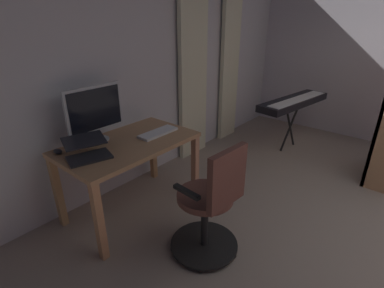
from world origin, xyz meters
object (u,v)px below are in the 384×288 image
object	(u,v)px
office_chair	(211,206)
computer_monitor	(95,111)
computer_mouse	(58,151)
computer_keyboard	(158,133)
laptop	(87,151)
desk	(129,152)
piano_keyboard	(294,103)

from	to	relation	value
office_chair	computer_monitor	bearing A→B (deg)	102.10
office_chair	computer_mouse	bearing A→B (deg)	118.99
computer_keyboard	laptop	bearing A→B (deg)	-5.97
computer_keyboard	desk	bearing A→B (deg)	-11.91
desk	office_chair	xyz separation A→B (m)	(-0.03, 0.93, -0.18)
computer_keyboard	laptop	size ratio (longest dim) A/B	1.01
desk	computer_keyboard	world-z (taller)	computer_keyboard
desk	computer_keyboard	size ratio (longest dim) A/B	3.00
laptop	desk	bearing A→B (deg)	-164.51
computer_monitor	computer_mouse	xyz separation A→B (m)	(0.39, -0.01, -0.26)
computer_mouse	office_chair	bearing A→B (deg)	115.02
desk	laptop	bearing A→B (deg)	-1.21
desk	computer_monitor	world-z (taller)	computer_monitor
laptop	piano_keyboard	xyz separation A→B (m)	(-2.80, 0.58, -0.10)
desk	computer_monitor	distance (m)	0.47
computer_monitor	computer_keyboard	bearing A→B (deg)	145.83
computer_monitor	computer_mouse	distance (m)	0.47
computer_monitor	laptop	size ratio (longest dim) A/B	1.36
computer_keyboard	laptop	distance (m)	0.72
office_chair	computer_keyboard	xyz separation A→B (m)	(-0.29, -0.86, 0.30)
computer_monitor	laptop	world-z (taller)	computer_monitor
desk	office_chair	distance (m)	0.95
piano_keyboard	laptop	bearing A→B (deg)	-3.63
desk	computer_monitor	xyz separation A→B (m)	(0.14, -0.24, 0.38)
office_chair	piano_keyboard	size ratio (longest dim) A/B	0.74
piano_keyboard	office_chair	bearing A→B (deg)	16.63
computer_mouse	desk	bearing A→B (deg)	154.07
laptop	computer_mouse	size ratio (longest dim) A/B	4.03
office_chair	computer_keyboard	size ratio (longest dim) A/B	2.38
computer_monitor	office_chair	bearing A→B (deg)	98.12
computer_monitor	piano_keyboard	bearing A→B (deg)	162.31
computer_monitor	computer_keyboard	xyz separation A→B (m)	(-0.45, 0.31, -0.27)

